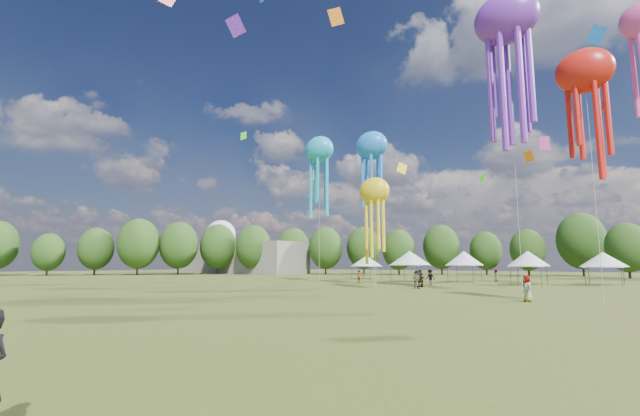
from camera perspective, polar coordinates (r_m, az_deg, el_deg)
The scene contains 9 objects.
ground at distance 18.09m, azimuth -36.02°, elevation -14.44°, with size 300.00×300.00×0.00m, color #384416.
spectator_near at distance 46.18m, azimuth 12.87°, elevation -9.42°, with size 0.91×0.71×1.87m, color gray.
spectators_far at distance 51.12m, azimuth 18.33°, elevation -9.07°, with size 33.31×33.70×1.91m.
festival_tents at distance 63.33m, azimuth 18.44°, elevation -6.57°, with size 39.19×11.57×4.45m.
show_kites at distance 48.22m, azimuth 18.26°, elevation 12.54°, with size 43.01×25.03×29.63m.
small_kites at distance 56.57m, azimuth 14.75°, elevation 21.82°, with size 72.00×58.60×42.58m.
treeline at distance 70.88m, azimuth 21.18°, elevation -3.84°, with size 201.57×95.24×13.43m.
hangar at distance 117.86m, azimuth -10.78°, elevation -6.72°, with size 40.00×12.00×8.00m, color gray.
radome at distance 134.21m, azimuth -13.26°, elevation -4.17°, with size 9.00×9.00×16.00m.
Camera 1 is at (17.17, -5.05, 2.62)m, focal length 23.68 mm.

